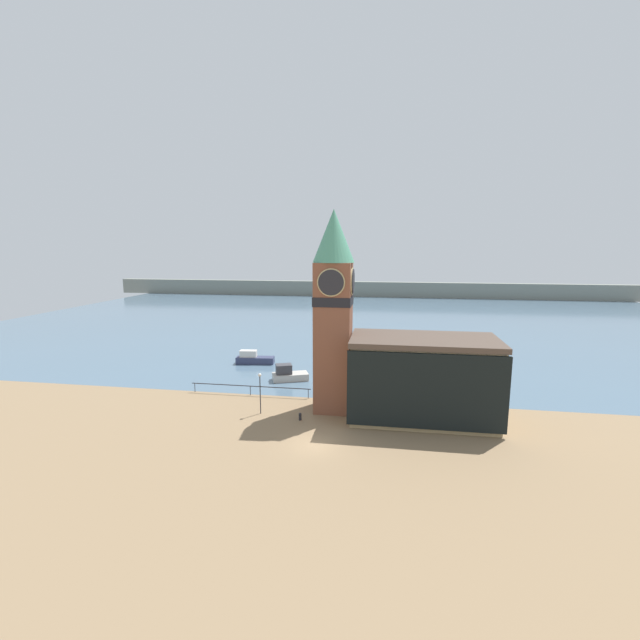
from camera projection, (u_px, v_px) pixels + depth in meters
name	position (u px, v px, depth m)	size (l,w,h in m)	color
ground_plane	(315.00, 445.00, 35.66)	(160.00, 160.00, 0.00)	#846B4C
water	(364.00, 315.00, 104.94)	(160.00, 120.00, 0.00)	slate
far_shoreline	(371.00, 289.00, 143.46)	(180.00, 3.00, 5.00)	gray
pier_railing	(250.00, 387.00, 47.54)	(13.75, 0.08, 1.09)	#232328
clock_tower	(333.00, 307.00, 41.80)	(4.04, 4.04, 19.88)	brown
pier_building	(423.00, 378.00, 40.61)	(13.81, 7.46, 7.93)	tan
boat_near	(288.00, 374.00, 52.96)	(4.78, 3.41, 2.05)	#B7B2A8
boat_far	(254.00, 359.00, 60.62)	(5.44, 2.10, 1.91)	#333856
mooring_bollard_near	(300.00, 416.00, 40.75)	(0.28, 0.28, 0.73)	black
lamp_post	(260.00, 386.00, 41.95)	(0.32, 0.32, 4.13)	#2D2D33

